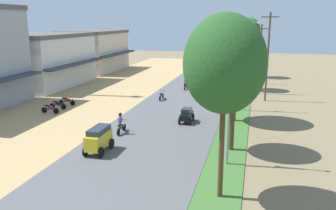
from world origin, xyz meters
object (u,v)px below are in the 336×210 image
(parked_motorbike_fifth, at_px, (67,101))
(motorbike_ahead_fifth, at_px, (185,83))
(streetlamp_far, at_px, (246,48))
(median_tree_fifth, at_px, (249,31))
(car_van_yellow, at_px, (99,138))
(car_hatchback_black, at_px, (187,115))
(parked_motorbike_third, at_px, (50,108))
(utility_pole_near, at_px, (260,58))
(median_tree_second, at_px, (234,72))
(parked_motorbike_fourth, at_px, (58,104))
(utility_pole_far, at_px, (268,56))
(motorbike_ahead_third, at_px, (121,124))
(streetlamp_near, at_px, (229,98))
(median_tree_fourth, at_px, (247,47))
(median_tree_nearest, at_px, (225,64))
(motorbike_ahead_fourth, at_px, (162,95))
(median_tree_third, at_px, (236,53))
(streetlamp_mid, at_px, (241,64))

(parked_motorbike_fifth, xyz_separation_m, motorbike_ahead_fifth, (10.10, 11.34, 0.30))
(parked_motorbike_fifth, xyz_separation_m, streetlamp_far, (17.20, 17.84, 4.32))
(median_tree_fifth, distance_m, car_van_yellow, 36.62)
(median_tree_fifth, relative_size, car_hatchback_black, 4.48)
(parked_motorbike_third, distance_m, parked_motorbike_fifth, 3.29)
(utility_pole_near, bearing_deg, parked_motorbike_fifth, -149.58)
(median_tree_second, relative_size, motorbike_ahead_fifth, 4.11)
(parked_motorbike_fourth, bearing_deg, utility_pole_far, 24.64)
(parked_motorbike_fourth, distance_m, streetlamp_far, 26.39)
(parked_motorbike_fourth, bearing_deg, median_tree_fifth, 55.66)
(parked_motorbike_fourth, bearing_deg, motorbike_ahead_third, -32.45)
(median_tree_fifth, bearing_deg, parked_motorbike_fifth, -126.10)
(parked_motorbike_fifth, bearing_deg, car_van_yellow, -52.05)
(parked_motorbike_fourth, height_order, utility_pole_far, utility_pole_far)
(streetlamp_near, relative_size, utility_pole_near, 0.86)
(median_tree_fourth, distance_m, streetlamp_near, 24.44)
(median_tree_fourth, xyz_separation_m, motorbike_ahead_third, (-8.59, -20.50, -4.51))
(median_tree_fourth, height_order, streetlamp_far, streetlamp_far)
(parked_motorbike_fifth, height_order, motorbike_ahead_fifth, motorbike_ahead_fifth)
(parked_motorbike_fifth, distance_m, utility_pole_far, 21.55)
(median_tree_nearest, xyz_separation_m, median_tree_fourth, (0.17, 28.57, -1.24))
(parked_motorbike_third, xyz_separation_m, car_hatchback_black, (12.99, 0.16, 0.19))
(parked_motorbike_fifth, relative_size, motorbike_ahead_fourth, 1.00)
(median_tree_nearest, relative_size, car_van_yellow, 3.68)
(median_tree_second, relative_size, median_tree_third, 0.87)
(utility_pole_near, xyz_separation_m, utility_pole_far, (0.76, -3.74, 0.65))
(median_tree_fourth, xyz_separation_m, utility_pole_near, (1.62, -2.06, -1.12))
(median_tree_fourth, relative_size, streetlamp_far, 0.86)
(median_tree_third, xyz_separation_m, streetlamp_near, (0.28, -9.70, -1.72))
(median_tree_nearest, distance_m, motorbike_ahead_fourth, 22.72)
(streetlamp_near, height_order, streetlamp_mid, streetlamp_mid)
(median_tree_second, distance_m, motorbike_ahead_fourth, 16.68)
(utility_pole_far, bearing_deg, median_tree_nearest, -96.39)
(parked_motorbike_fifth, relative_size, median_tree_fourth, 0.25)
(median_tree_second, bearing_deg, motorbike_ahead_third, 170.70)
(median_tree_nearest, height_order, streetlamp_near, median_tree_nearest)
(median_tree_third, height_order, median_tree_fourth, median_tree_third)
(parked_motorbike_fifth, bearing_deg, median_tree_second, -26.68)
(car_van_yellow, bearing_deg, median_tree_fourth, 70.86)
(parked_motorbike_fourth, distance_m, median_tree_second, 19.28)
(streetlamp_mid, bearing_deg, streetlamp_far, 90.00)
(parked_motorbike_fourth, bearing_deg, median_tree_fourth, 40.50)
(parked_motorbike_fourth, bearing_deg, median_tree_third, 0.55)
(motorbike_ahead_third, height_order, motorbike_ahead_fifth, same)
(median_tree_fourth, bearing_deg, streetlamp_far, 92.27)
(streetlamp_near, distance_m, utility_pole_near, 22.43)
(streetlamp_mid, xyz_separation_m, utility_pole_far, (2.56, 5.01, 0.35))
(streetlamp_near, bearing_deg, parked_motorbike_fourth, 151.07)
(parked_motorbike_fourth, distance_m, utility_pole_far, 22.22)
(utility_pole_near, xyz_separation_m, motorbike_ahead_fourth, (-10.27, -6.32, -3.68))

